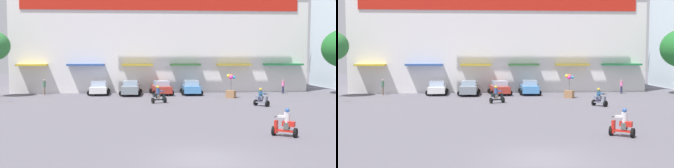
% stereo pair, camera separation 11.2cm
% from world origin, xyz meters
% --- Properties ---
extents(ground_plane, '(128.00, 128.00, 0.00)m').
position_xyz_m(ground_plane, '(0.00, 13.00, 0.00)').
color(ground_plane, '#5C5963').
extents(colonial_building, '(34.16, 14.56, 21.38)m').
position_xyz_m(colonial_building, '(0.00, 35.28, 9.46)').
color(colonial_building, white).
rests_on(colonial_building, ground).
extents(parked_car_0, '(2.49, 4.04, 1.47)m').
position_xyz_m(parked_car_0, '(-6.99, 28.17, 0.74)').
color(parked_car_0, white).
rests_on(parked_car_0, ground).
extents(parked_car_1, '(2.49, 4.51, 1.59)m').
position_xyz_m(parked_car_1, '(-3.50, 27.39, 0.80)').
color(parked_car_1, gray).
rests_on(parked_car_1, ground).
extents(parked_car_2, '(2.62, 4.12, 1.52)m').
position_xyz_m(parked_car_2, '(-0.20, 27.65, 0.76)').
color(parked_car_2, '#AD3227').
rests_on(parked_car_2, ground).
extents(parked_car_3, '(2.48, 4.12, 1.57)m').
position_xyz_m(parked_car_3, '(3.07, 27.60, 0.79)').
color(parked_car_3, '#468ACF').
rests_on(parked_car_3, ground).
extents(scooter_rider_0, '(1.24, 1.35, 1.56)m').
position_xyz_m(scooter_rider_0, '(7.73, 17.17, 0.65)').
color(scooter_rider_0, black).
rests_on(scooter_rider_0, ground).
extents(scooter_rider_1, '(1.43, 0.96, 1.59)m').
position_xyz_m(scooter_rider_1, '(-0.89, 20.02, 0.66)').
color(scooter_rider_1, black).
rests_on(scooter_rider_1, ground).
extents(scooter_rider_2, '(1.37, 1.20, 1.57)m').
position_xyz_m(scooter_rider_2, '(5.12, 4.38, 0.65)').
color(scooter_rider_2, black).
rests_on(scooter_rider_2, ground).
extents(pedestrian_0, '(0.51, 0.51, 1.56)m').
position_xyz_m(pedestrian_0, '(13.56, 28.09, 0.88)').
color(pedestrian_0, '#2A2C50').
rests_on(pedestrian_0, ground).
extents(pedestrian_1, '(0.31, 0.31, 1.72)m').
position_xyz_m(pedestrian_1, '(-12.82, 28.17, 1.00)').
color(pedestrian_1, '#7C6659').
rests_on(pedestrian_1, ground).
extents(balloon_vendor_cart, '(1.08, 1.02, 2.41)m').
position_xyz_m(balloon_vendor_cart, '(6.62, 23.84, 1.02)').
color(balloon_vendor_cart, '#9C6F49').
rests_on(balloon_vendor_cart, ground).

